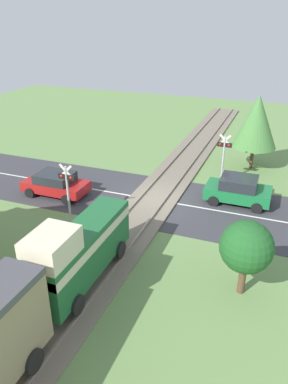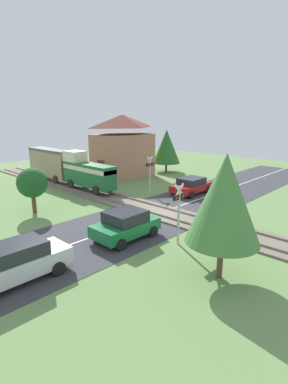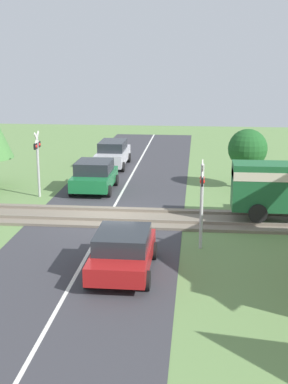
{
  "view_description": "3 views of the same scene",
  "coord_description": "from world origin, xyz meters",
  "px_view_note": "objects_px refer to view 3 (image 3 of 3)",
  "views": [
    {
      "loc": [
        -6.5,
        18.35,
        9.81
      ],
      "look_at": [
        0.0,
        1.55,
        1.2
      ],
      "focal_mm": 35.0,
      "sensor_mm": 36.0,
      "label": 1
    },
    {
      "loc": [
        -14.79,
        -12.53,
        6.49
      ],
      "look_at": [
        0.0,
        1.55,
        1.2
      ],
      "focal_mm": 28.0,
      "sensor_mm": 36.0,
      "label": 2
    },
    {
      "loc": [
        21.4,
        3.71,
        6.81
      ],
      "look_at": [
        0.0,
        1.55,
        1.2
      ],
      "focal_mm": 50.0,
      "sensor_mm": 36.0,
      "label": 3
    }
  ],
  "objects_px": {
    "car_behind_queue": "(113,153)",
    "crossing_signal_east_approach": "(202,193)",
    "car_near_crossing": "(94,175)",
    "crossing_signal_west_approach": "(38,155)",
    "car_far_side": "(123,251)"
  },
  "relations": [
    {
      "from": "crossing_signal_west_approach",
      "to": "car_far_side",
      "type": "bearing_deg",
      "value": 31.17
    },
    {
      "from": "car_near_crossing",
      "to": "crossing_signal_west_approach",
      "type": "distance_m",
      "value": 3.09
    },
    {
      "from": "crossing_signal_west_approach",
      "to": "crossing_signal_east_approach",
      "type": "bearing_deg",
      "value": 50.76
    },
    {
      "from": "crossing_signal_east_approach",
      "to": "crossing_signal_west_approach",
      "type": "bearing_deg",
      "value": -129.24
    },
    {
      "from": "car_behind_queue",
      "to": "crossing_signal_east_approach",
      "type": "bearing_deg",
      "value": 21.28
    },
    {
      "from": "car_near_crossing",
      "to": "car_behind_queue",
      "type": "xyz_separation_m",
      "value": [
        -5.98,
        0.0,
        0.03
      ]
    },
    {
      "from": "car_far_side",
      "to": "crossing_signal_east_approach",
      "type": "relative_size",
      "value": 1.19
    },
    {
      "from": "crossing_signal_east_approach",
      "to": "car_behind_queue",
      "type": "bearing_deg",
      "value": -158.72
    },
    {
      "from": "crossing_signal_east_approach",
      "to": "car_far_side",
      "type": "bearing_deg",
      "value": -45.18
    },
    {
      "from": "car_behind_queue",
      "to": "car_far_side",
      "type": "bearing_deg",
      "value": 10.08
    },
    {
      "from": "car_behind_queue",
      "to": "car_near_crossing",
      "type": "bearing_deg",
      "value": 0.0
    },
    {
      "from": "crossing_signal_east_approach",
      "to": "car_near_crossing",
      "type": "bearing_deg",
      "value": -145.4
    },
    {
      "from": "crossing_signal_west_approach",
      "to": "crossing_signal_east_approach",
      "type": "distance_m",
      "value": 10.1
    },
    {
      "from": "car_near_crossing",
      "to": "crossing_signal_east_approach",
      "type": "distance_m",
      "value": 9.51
    },
    {
      "from": "car_near_crossing",
      "to": "crossing_signal_east_approach",
      "type": "height_order",
      "value": "crossing_signal_east_approach"
    }
  ]
}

